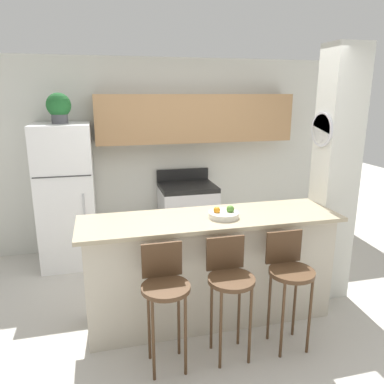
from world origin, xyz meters
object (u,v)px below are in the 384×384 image
at_px(bar_stool_right, 289,273).
at_px(fruit_bowl, 224,214).
at_px(refrigerator, 67,196).
at_px(stove_range, 188,217).
at_px(bar_stool_mid, 230,280).
at_px(potted_plant_on_fridge, 59,107).
at_px(trash_bin, 116,251).
at_px(bar_stool_left, 165,288).

height_order(bar_stool_right, fruit_bowl, fruit_bowl).
height_order(refrigerator, stove_range, refrigerator).
relative_size(bar_stool_mid, potted_plant_on_fridge, 2.80).
distance_m(bar_stool_mid, trash_bin, 2.11).
bearing_deg(refrigerator, fruit_bowl, -48.41).
bearing_deg(fruit_bowl, bar_stool_mid, -102.47).
relative_size(refrigerator, bar_stool_right, 1.78).
xyz_separation_m(refrigerator, stove_range, (1.54, 0.05, -0.41)).
relative_size(bar_stool_mid, fruit_bowl, 3.61).
height_order(bar_stool_left, trash_bin, bar_stool_left).
distance_m(bar_stool_right, trash_bin, 2.36).
bearing_deg(bar_stool_mid, bar_stool_left, 180.00).
relative_size(bar_stool_mid, trash_bin, 2.59).
relative_size(stove_range, bar_stool_right, 1.09).
relative_size(refrigerator, bar_stool_mid, 1.78).
bearing_deg(trash_bin, bar_stool_right, -54.90).
height_order(stove_range, bar_stool_left, stove_range).
bearing_deg(bar_stool_right, trash_bin, 125.10).
bearing_deg(fruit_bowl, bar_stool_left, -142.25).
bearing_deg(bar_stool_mid, refrigerator, 122.46).
bearing_deg(bar_stool_mid, potted_plant_on_fridge, 122.46).
relative_size(refrigerator, bar_stool_left, 1.78).
xyz_separation_m(bar_stool_mid, potted_plant_on_fridge, (-1.36, 2.14, 1.28)).
bearing_deg(stove_range, bar_stool_right, -81.16).
xyz_separation_m(refrigerator, bar_stool_left, (0.84, -2.14, -0.21)).
xyz_separation_m(bar_stool_left, fruit_bowl, (0.63, 0.48, 0.39)).
bearing_deg(potted_plant_on_fridge, trash_bin, -24.42).
bearing_deg(refrigerator, bar_stool_right, -48.69).
height_order(bar_stool_mid, potted_plant_on_fridge, potted_plant_on_fridge).
bearing_deg(refrigerator, trash_bin, -24.41).
xyz_separation_m(bar_stool_left, bar_stool_right, (1.04, 0.00, 0.00)).
bearing_deg(trash_bin, bar_stool_mid, -66.82).
height_order(bar_stool_left, bar_stool_mid, same).
xyz_separation_m(stove_range, potted_plant_on_fridge, (-1.54, -0.05, 1.48)).
xyz_separation_m(bar_stool_left, potted_plant_on_fridge, (-0.84, 2.14, 1.28)).
relative_size(bar_stool_mid, bar_stool_right, 1.00).
distance_m(refrigerator, stove_range, 1.60).
bearing_deg(bar_stool_right, fruit_bowl, 130.34).
bearing_deg(bar_stool_right, stove_range, 98.84).
height_order(refrigerator, trash_bin, refrigerator).
height_order(potted_plant_on_fridge, fruit_bowl, potted_plant_on_fridge).
bearing_deg(trash_bin, refrigerator, 155.59).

